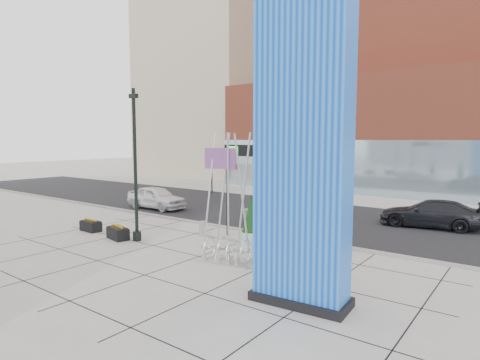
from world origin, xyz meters
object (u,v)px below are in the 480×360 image
Objects in this scene: concrete_bollard at (203,228)px; car_silver_mid at (283,215)px; public_art_sculpture at (228,228)px; lamp_post at (136,180)px; overhead_street_sign at (240,158)px; car_white_west at (156,198)px; blue_pylon at (303,146)px.

car_silver_mid reaches higher than concrete_bollard.
public_art_sculpture is at bearing -178.80° from car_silver_mid.
lamp_post reaches higher than overhead_street_sign.
concrete_bollard is 9.16m from car_white_west.
car_white_west is at bearing 132.57° from lamp_post.
concrete_bollard is at bearing -145.72° from overhead_street_sign.
lamp_post is 1.77× the size of car_silver_mid.
blue_pylon reaches higher than overhead_street_sign.
blue_pylon is 11.65m from car_silver_mid.
public_art_sculpture is 1.12× the size of car_white_west.
overhead_street_sign is 11.08m from car_white_west.
concrete_bollard is (1.87, 2.81, -2.71)m from lamp_post.
public_art_sculpture is 13.99m from car_white_west.
car_white_west is (-12.15, 6.92, -0.59)m from public_art_sculpture.
car_white_west is (-10.06, 3.27, -3.29)m from overhead_street_sign.
overhead_street_sign is 1.13× the size of car_silver_mid.
lamp_post is 5.30m from overhead_street_sign.
car_white_west is (-8.19, 4.07, 0.45)m from concrete_bollard.
overhead_street_sign reaches higher than car_silver_mid.
car_white_west is 1.13× the size of car_silver_mid.
blue_pylon reaches higher than public_art_sculpture.
lamp_post is 10.18× the size of concrete_bollard.
lamp_post is 8.59m from car_silver_mid.
blue_pylon is 10.60m from lamp_post.
blue_pylon is at bearing -32.88° from public_art_sculpture.
lamp_post reaches higher than car_silver_mid.
car_white_west is at bearing 147.38° from blue_pylon.
car_white_west is at bearing 79.72° from car_silver_mid.
overhead_street_sign is at bearing 134.84° from blue_pylon.
overhead_street_sign is (-6.52, 5.61, -0.74)m from blue_pylon.
blue_pylon is 13.59× the size of concrete_bollard.
concrete_bollard is 0.17× the size of car_silver_mid.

